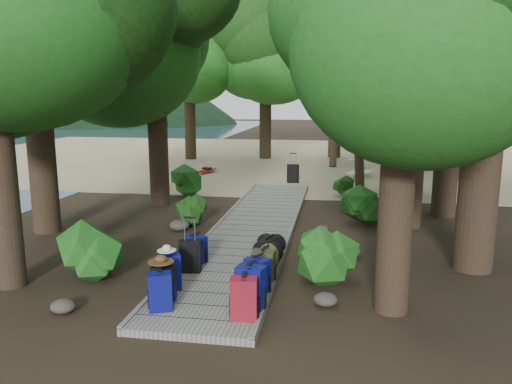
% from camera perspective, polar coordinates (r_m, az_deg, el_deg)
% --- Properties ---
extents(ground, '(120.00, 120.00, 0.00)m').
position_cam_1_polar(ground, '(11.89, -0.94, -5.62)').
color(ground, '#332519').
rests_on(ground, ground).
extents(sand_beach, '(40.00, 22.00, 0.02)m').
position_cam_1_polar(sand_beach, '(27.49, 5.03, 3.88)').
color(sand_beach, tan).
rests_on(sand_beach, ground).
extents(distant_hill, '(32.00, 16.00, 12.00)m').
position_cam_1_polar(distant_hill, '(72.69, -26.22, 7.20)').
color(distant_hill, black).
rests_on(distant_hill, ground).
extents(boardwalk, '(2.00, 12.00, 0.12)m').
position_cam_1_polar(boardwalk, '(12.82, -0.14, -4.10)').
color(boardwalk, gray).
rests_on(boardwalk, ground).
extents(backpack_left_a, '(0.42, 0.36, 0.67)m').
position_cam_1_polar(backpack_left_a, '(7.97, -10.91, -10.90)').
color(backpack_left_a, '#0C057D').
rests_on(backpack_left_a, boardwalk).
extents(backpack_left_b, '(0.36, 0.26, 0.65)m').
position_cam_1_polar(backpack_left_b, '(8.32, -10.50, -10.00)').
color(backpack_left_b, black).
rests_on(backpack_left_b, boardwalk).
extents(backpack_left_c, '(0.45, 0.40, 0.68)m').
position_cam_1_polar(backpack_left_c, '(8.76, -9.87, -8.75)').
color(backpack_left_c, '#0C057D').
rests_on(backpack_left_c, boardwalk).
extents(backpack_left_d, '(0.47, 0.41, 0.59)m').
position_cam_1_polar(backpack_left_d, '(10.05, -6.89, -6.34)').
color(backpack_left_d, '#0C057D').
rests_on(backpack_left_d, boardwalk).
extents(backpack_right_a, '(0.42, 0.32, 0.70)m').
position_cam_1_polar(backpack_right_a, '(7.55, -1.39, -11.82)').
color(backpack_right_a, maroon).
rests_on(backpack_right_a, boardwalk).
extents(backpack_right_b, '(0.48, 0.38, 0.77)m').
position_cam_1_polar(backpack_right_b, '(7.85, -0.62, -10.65)').
color(backpack_right_b, '#0C057D').
rests_on(backpack_right_b, boardwalk).
extents(backpack_right_c, '(0.47, 0.42, 0.67)m').
position_cam_1_polar(backpack_right_c, '(8.48, 0.16, -9.33)').
color(backpack_right_c, '#0C057D').
rests_on(backpack_right_c, boardwalk).
extents(backpack_right_d, '(0.42, 0.32, 0.62)m').
position_cam_1_polar(backpack_right_d, '(9.02, 0.86, -8.24)').
color(backpack_right_d, '#393819').
rests_on(backpack_right_d, boardwalk).
extents(duffel_right_khaki, '(0.42, 0.62, 0.41)m').
position_cam_1_polar(duffel_right_khaki, '(9.64, 1.29, -7.59)').
color(duffel_right_khaki, brown).
rests_on(duffel_right_khaki, boardwalk).
extents(duffel_right_black, '(0.63, 0.78, 0.42)m').
position_cam_1_polar(duffel_right_black, '(10.29, 1.55, -6.35)').
color(duffel_right_black, black).
rests_on(duffel_right_black, boardwalk).
extents(suitcase_on_boardwalk, '(0.42, 0.26, 0.61)m').
position_cam_1_polar(suitcase_on_boardwalk, '(9.53, -7.52, -7.28)').
color(suitcase_on_boardwalk, black).
rests_on(suitcase_on_boardwalk, boardwalk).
extents(lone_suitcase_on_sand, '(0.50, 0.35, 0.71)m').
position_cam_1_polar(lone_suitcase_on_sand, '(19.65, 4.24, 2.12)').
color(lone_suitcase_on_sand, black).
rests_on(lone_suitcase_on_sand, sand_beach).
extents(hat_brown, '(0.42, 0.42, 0.13)m').
position_cam_1_polar(hat_brown, '(8.20, -10.83, -7.45)').
color(hat_brown, '#51351E').
rests_on(hat_brown, backpack_left_b).
extents(hat_white, '(0.32, 0.32, 0.11)m').
position_cam_1_polar(hat_white, '(8.64, -10.18, -6.29)').
color(hat_white, silver).
rests_on(hat_white, backpack_left_c).
extents(kayak, '(1.64, 3.28, 0.32)m').
position_cam_1_polar(kayak, '(22.13, -5.64, 2.58)').
color(kayak, '#B5160F').
rests_on(kayak, sand_beach).
extents(sun_lounger, '(1.46, 2.15, 0.66)m').
position_cam_1_polar(sun_lounger, '(21.37, 11.68, 2.57)').
color(sun_lounger, silver).
rests_on(sun_lounger, sand_beach).
extents(tree_right_a, '(4.56, 4.56, 7.60)m').
position_cam_1_polar(tree_right_a, '(7.82, 16.53, 13.51)').
color(tree_right_a, black).
rests_on(tree_right_a, ground).
extents(tree_right_c, '(5.25, 5.25, 9.09)m').
position_cam_1_polar(tree_right_c, '(13.39, 18.09, 15.38)').
color(tree_right_c, black).
rests_on(tree_right_c, ground).
extents(tree_right_d, '(5.23, 5.23, 9.59)m').
position_cam_1_polar(tree_right_d, '(14.97, 21.81, 15.60)').
color(tree_right_d, black).
rests_on(tree_right_d, ground).
extents(tree_right_e, '(4.49, 4.49, 8.09)m').
position_cam_1_polar(tree_right_e, '(17.99, 17.24, 12.57)').
color(tree_right_e, black).
rests_on(tree_right_e, ground).
extents(tree_right_f, '(5.08, 5.08, 9.08)m').
position_cam_1_polar(tree_right_f, '(21.60, 22.81, 13.19)').
color(tree_right_f, black).
rests_on(tree_right_f, ground).
extents(tree_left_b, '(5.26, 5.26, 9.46)m').
position_cam_1_polar(tree_left_b, '(13.40, -24.23, 15.77)').
color(tree_left_b, black).
rests_on(tree_left_b, ground).
extents(tree_left_c, '(4.99, 4.99, 8.68)m').
position_cam_1_polar(tree_left_c, '(15.82, -11.45, 14.20)').
color(tree_left_c, black).
rests_on(tree_left_c, ground).
extents(tree_back_a, '(5.31, 5.31, 9.19)m').
position_cam_1_polar(tree_back_a, '(27.16, 1.10, 13.52)').
color(tree_back_a, black).
rests_on(tree_back_a, ground).
extents(tree_back_b, '(5.52, 5.52, 9.85)m').
position_cam_1_polar(tree_back_b, '(27.93, 9.22, 13.99)').
color(tree_back_b, black).
rests_on(tree_back_b, ground).
extents(tree_back_c, '(5.44, 5.44, 9.79)m').
position_cam_1_polar(tree_back_c, '(27.36, 15.67, 13.74)').
color(tree_back_c, black).
rests_on(tree_back_c, ground).
extents(tree_back_d, '(5.08, 5.08, 8.46)m').
position_cam_1_polar(tree_back_d, '(27.05, -7.67, 12.67)').
color(tree_back_d, black).
rests_on(tree_back_d, ground).
extents(palm_right_a, '(4.48, 4.48, 7.63)m').
position_cam_1_polar(palm_right_a, '(17.88, 12.69, 12.07)').
color(palm_right_a, '#134312').
rests_on(palm_right_a, ground).
extents(palm_right_b, '(4.66, 4.66, 9.01)m').
position_cam_1_polar(palm_right_b, '(22.90, 17.50, 13.27)').
color(palm_right_b, '#134312').
rests_on(palm_right_b, ground).
extents(palm_right_c, '(4.70, 4.70, 7.48)m').
position_cam_1_polar(palm_right_c, '(24.22, 9.66, 11.66)').
color(palm_right_c, '#134312').
rests_on(palm_right_c, ground).
extents(palm_left_a, '(4.18, 4.18, 6.65)m').
position_cam_1_polar(palm_left_a, '(19.20, -11.58, 10.56)').
color(palm_left_a, '#134312').
rests_on(palm_left_a, ground).
extents(rock_left_a, '(0.40, 0.36, 0.22)m').
position_cam_1_polar(rock_left_a, '(8.67, -21.18, -12.07)').
color(rock_left_a, '#4C473F').
rests_on(rock_left_a, ground).
extents(rock_left_b, '(0.34, 0.30, 0.19)m').
position_cam_1_polar(rock_left_b, '(10.52, -18.08, -7.89)').
color(rock_left_b, '#4C473F').
rests_on(rock_left_b, ground).
extents(rock_left_c, '(0.51, 0.46, 0.28)m').
position_cam_1_polar(rock_left_c, '(12.90, -8.75, -3.77)').
color(rock_left_c, '#4C473F').
rests_on(rock_left_c, ground).
extents(rock_left_d, '(0.27, 0.24, 0.15)m').
position_cam_1_polar(rock_left_d, '(14.87, -8.18, -2.04)').
color(rock_left_d, '#4C473F').
rests_on(rock_left_d, ground).
extents(rock_right_a, '(0.40, 0.36, 0.22)m').
position_cam_1_polar(rock_right_a, '(8.44, 7.94, -12.05)').
color(rock_right_a, '#4C473F').
rests_on(rock_right_a, ground).
extents(rock_right_b, '(0.50, 0.45, 0.28)m').
position_cam_1_polar(rock_right_b, '(10.88, 10.57, -6.63)').
color(rock_right_b, '#4C473F').
rests_on(rock_right_b, ground).
extents(rock_right_c, '(0.34, 0.31, 0.19)m').
position_cam_1_polar(rock_right_c, '(12.67, 7.52, -4.23)').
color(rock_right_c, '#4C473F').
rests_on(rock_right_c, ground).
extents(rock_right_d, '(0.50, 0.45, 0.28)m').
position_cam_1_polar(rock_right_d, '(15.90, 11.14, -1.04)').
color(rock_right_d, '#4C473F').
rests_on(rock_right_d, ground).
extents(shrub_left_a, '(1.13, 1.13, 1.01)m').
position_cam_1_polar(shrub_left_a, '(9.84, -17.99, -6.66)').
color(shrub_left_a, '#1D4E17').
rests_on(shrub_left_a, ground).
extents(shrub_left_b, '(0.86, 0.86, 0.78)m').
position_cam_1_polar(shrub_left_b, '(13.33, -7.59, -2.16)').
color(shrub_left_b, '#1D4E17').
rests_on(shrub_left_b, ground).
extents(shrub_left_c, '(1.29, 1.29, 1.16)m').
position_cam_1_polar(shrub_left_c, '(17.09, -8.37, 1.39)').
color(shrub_left_c, '#1D4E17').
rests_on(shrub_left_c, ground).
extents(shrub_right_a, '(1.15, 1.15, 1.03)m').
position_cam_1_polar(shrub_right_a, '(9.33, 7.96, -7.12)').
color(shrub_right_a, '#1D4E17').
rests_on(shrub_right_a, ground).
extents(shrub_right_b, '(1.22, 1.22, 1.10)m').
position_cam_1_polar(shrub_right_b, '(13.65, 12.25, -1.31)').
color(shrub_right_b, '#1D4E17').
rests_on(shrub_right_b, ground).
extents(shrub_right_c, '(0.72, 0.72, 0.65)m').
position_cam_1_polar(shrub_right_c, '(17.12, 10.18, 0.48)').
color(shrub_right_c, '#1D4E17').
rests_on(shrub_right_c, ground).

